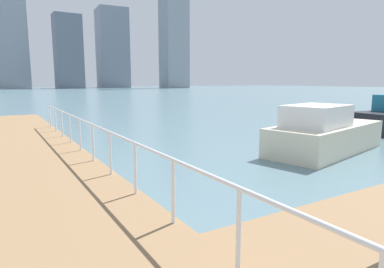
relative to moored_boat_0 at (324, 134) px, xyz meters
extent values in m
plane|color=slate|center=(-5.13, 7.19, -0.70)|extent=(300.00, 300.00, 0.00)
cylinder|color=white|center=(-8.28, -5.23, 0.22)|extent=(0.06, 0.06, 1.05)
cylinder|color=white|center=(-8.28, -3.58, 0.22)|extent=(0.06, 0.06, 1.05)
cylinder|color=white|center=(-8.28, -1.92, 0.22)|extent=(0.06, 0.06, 1.05)
cylinder|color=white|center=(-8.28, -0.27, 0.22)|extent=(0.06, 0.06, 1.05)
cylinder|color=white|center=(-8.28, 1.38, 0.22)|extent=(0.06, 0.06, 1.05)
cylinder|color=white|center=(-8.28, 3.04, 0.22)|extent=(0.06, 0.06, 1.05)
cylinder|color=white|center=(-8.28, 4.69, 0.22)|extent=(0.06, 0.06, 1.05)
cylinder|color=white|center=(-8.28, 6.34, 0.22)|extent=(0.06, 0.06, 1.05)
cylinder|color=white|center=(-8.28, 8.00, 0.22)|extent=(0.06, 0.06, 1.05)
cylinder|color=white|center=(-8.28, 9.65, 0.22)|extent=(0.06, 0.06, 1.05)
cylinder|color=white|center=(-8.28, -3.58, 0.75)|extent=(0.06, 26.45, 0.06)
cube|color=beige|center=(0.18, 0.04, -0.18)|extent=(6.00, 3.36, 1.04)
cube|color=white|center=(-0.70, -0.16, 0.73)|extent=(2.71, 2.21, 0.78)
cube|color=#8C939E|center=(-3.98, 131.87, 28.67)|extent=(11.80, 6.86, 58.74)
cube|color=slate|center=(14.61, 124.26, 12.77)|extent=(9.85, 7.11, 26.95)
cube|color=gray|center=(34.25, 133.23, 15.58)|extent=(12.53, 12.64, 32.56)
cube|color=#8C939E|center=(52.58, 112.12, 18.74)|extent=(10.08, 8.22, 38.88)
camera|label=1|loc=(-10.61, -8.09, 1.96)|focal=31.10mm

